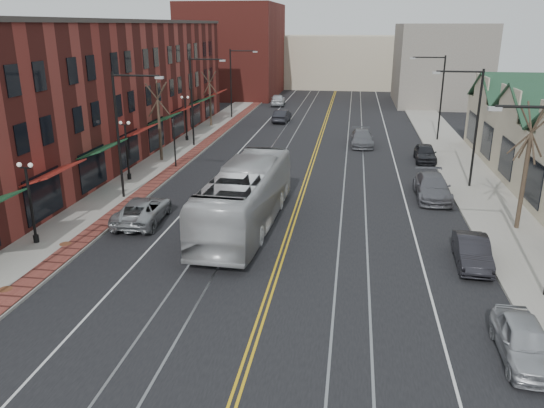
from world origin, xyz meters
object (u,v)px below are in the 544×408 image
(parked_suv, at_px, (143,210))
(parked_car_a, at_px, (524,341))
(parked_car_d, at_px, (425,153))
(parked_car_c, at_px, (432,187))
(parked_car_b, at_px, (472,252))
(transit_bus, at_px, (246,197))

(parked_suv, relative_size, parked_car_a, 1.27)
(parked_car_d, bearing_deg, parked_car_c, -92.80)
(parked_car_a, height_order, parked_car_b, parked_car_a)
(transit_bus, bearing_deg, parked_suv, 3.75)
(parked_car_b, bearing_deg, transit_bus, 167.08)
(parked_car_a, xyz_separation_m, parked_car_b, (-0.22, 7.58, -0.01))
(parked_suv, distance_m, parked_car_d, 24.89)
(transit_bus, xyz_separation_m, parked_car_c, (11.08, 7.03, -1.00))
(parked_suv, height_order, parked_car_b, parked_suv)
(transit_bus, height_order, parked_car_d, transit_bus)
(parked_suv, bearing_deg, parked_car_d, -139.35)
(parked_car_c, bearing_deg, parked_suv, -157.35)
(parked_car_b, relative_size, parked_car_c, 0.78)
(transit_bus, bearing_deg, parked_car_c, -145.09)
(parked_car_c, xyz_separation_m, parked_car_d, (0.74, 10.15, -0.06))
(parked_car_a, bearing_deg, parked_car_b, 92.69)
(transit_bus, xyz_separation_m, parked_car_b, (11.61, -3.27, -1.09))
(parked_car_b, bearing_deg, parked_suv, 172.72)
(parked_suv, height_order, parked_car_a, parked_suv)
(transit_bus, relative_size, parked_car_d, 3.04)
(parked_suv, distance_m, parked_car_c, 18.57)
(transit_bus, relative_size, parked_car_c, 2.40)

